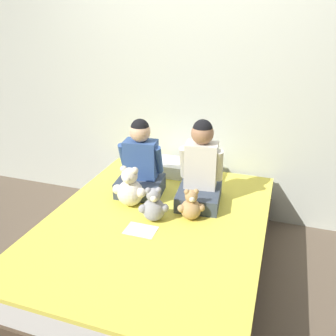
{
  "coord_description": "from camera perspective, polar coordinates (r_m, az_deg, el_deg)",
  "views": [
    {
      "loc": [
        0.77,
        -2.01,
        1.81
      ],
      "look_at": [
        0.0,
        0.28,
        0.74
      ],
      "focal_mm": 38.0,
      "sensor_mm": 36.0,
      "label": 1
    }
  ],
  "objects": [
    {
      "name": "teddy_bear_held_by_right_child",
      "position": [
        2.51,
        3.71,
        -6.16
      ],
      "size": [
        0.18,
        0.15,
        0.23
      ],
      "rotation": [
        0.0,
        0.0,
        0.4
      ],
      "color": "tan",
      "rests_on": "bed"
    },
    {
      "name": "ground_plane",
      "position": [
        2.81,
        -1.92,
        -16.28
      ],
      "size": [
        14.0,
        14.0,
        0.0
      ],
      "primitive_type": "plane",
      "color": "brown"
    },
    {
      "name": "teddy_bear_between_children",
      "position": [
        2.49,
        -2.33,
        -6.2
      ],
      "size": [
        0.2,
        0.16,
        0.25
      ],
      "rotation": [
        0.0,
        0.0,
        0.4
      ],
      "color": "#939399",
      "rests_on": "bed"
    },
    {
      "name": "bed",
      "position": [
        2.67,
        -1.99,
        -12.51
      ],
      "size": [
        1.52,
        1.95,
        0.46
      ],
      "color": "#473828",
      "rests_on": "ground_plane"
    },
    {
      "name": "teddy_bear_held_by_left_child",
      "position": [
        2.68,
        -6.12,
        -3.37
      ],
      "size": [
        0.26,
        0.2,
        0.32
      ],
      "rotation": [
        0.0,
        0.0,
        0.03
      ],
      "color": "silver",
      "rests_on": "bed"
    },
    {
      "name": "child_on_left",
      "position": [
        2.81,
        -4.44,
        0.63
      ],
      "size": [
        0.38,
        0.34,
        0.61
      ],
      "rotation": [
        0.0,
        0.0,
        0.11
      ],
      "color": "#384251",
      "rests_on": "bed"
    },
    {
      "name": "sign_card",
      "position": [
        2.43,
        -4.38,
        -9.9
      ],
      "size": [
        0.21,
        0.15,
        0.0
      ],
      "color": "white",
      "rests_on": "bed"
    },
    {
      "name": "child_on_right",
      "position": [
        2.67,
        5.24,
        -0.38
      ],
      "size": [
        0.35,
        0.42,
        0.64
      ],
      "rotation": [
        0.0,
        0.0,
        0.1
      ],
      "color": "#384251",
      "rests_on": "bed"
    },
    {
      "name": "pillow_at_headboard",
      "position": [
        3.19,
        2.94,
        -0.15
      ],
      "size": [
        0.55,
        0.29,
        0.11
      ],
      "color": "white",
      "rests_on": "bed"
    },
    {
      "name": "wall_behind_bed",
      "position": [
        3.21,
        4.49,
        13.67
      ],
      "size": [
        8.0,
        0.06,
        2.5
      ],
      "color": "beige",
      "rests_on": "ground_plane"
    }
  ]
}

